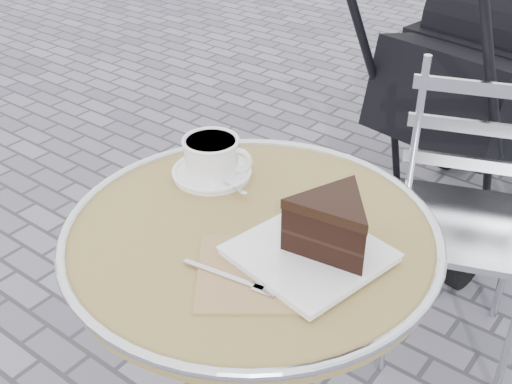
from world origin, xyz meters
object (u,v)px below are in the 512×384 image
Objects in this scene: cafe_table at (251,296)px; baby_stroller at (489,91)px; bistro_chair at (469,182)px; cappuccino_set at (212,160)px; cake_plate_set at (325,232)px.

baby_stroller is (-0.02, 1.42, -0.05)m from cafe_table.
cafe_table is 0.79m from bistro_chair.
cappuccino_set is (-0.19, 0.11, 0.20)m from cafe_table.
cake_plate_set is (0.34, -0.10, 0.02)m from cappuccino_set.
bistro_chair reaches higher than cafe_table.
cake_plate_set is at bearing -73.43° from baby_stroller.
bistro_chair is at bearing 42.80° from cappuccino_set.
bistro_chair is at bearing -64.79° from baby_stroller.
cake_plate_set is 1.44m from baby_stroller.
cake_plate_set is 0.32× the size of baby_stroller.
bistro_chair is at bearing 78.36° from cafe_table.
bistro_chair reaches higher than cappuccino_set.
cake_plate_set reaches higher than cafe_table.
cappuccino_set is 1.34m from baby_stroller.
cake_plate_set reaches higher than bistro_chair.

